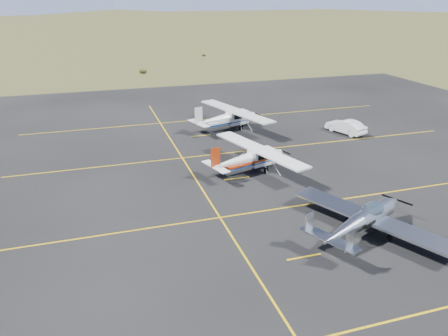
{
  "coord_description": "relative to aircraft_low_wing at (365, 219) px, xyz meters",
  "views": [
    {
      "loc": [
        -12.93,
        -21.01,
        13.09
      ],
      "look_at": [
        -4.48,
        6.03,
        1.6
      ],
      "focal_mm": 35.0,
      "sensor_mm": 36.0,
      "label": 1
    }
  ],
  "objects": [
    {
      "name": "aircraft_plain",
      "position": [
        -1.12,
        22.3,
        0.17
      ],
      "size": [
        7.43,
        10.84,
        2.77
      ],
      "rotation": [
        0.0,
        0.0,
        0.3
      ],
      "color": "silver",
      "rests_on": "apron"
    },
    {
      "name": "aircraft_cessna",
      "position": [
        -2.92,
        11.03,
        0.08
      ],
      "size": [
        6.85,
        10.07,
        2.57
      ],
      "rotation": [
        0.0,
        0.0,
        0.29
      ],
      "color": "white",
      "rests_on": "apron"
    },
    {
      "name": "ground",
      "position": [
        -1.28,
        2.49,
        -1.06
      ],
      "size": [
        1600.0,
        1600.0,
        0.0
      ],
      "primitive_type": "plane",
      "color": "#383D1C",
      "rests_on": "ground"
    },
    {
      "name": "apron",
      "position": [
        -1.28,
        9.49,
        -1.06
      ],
      "size": [
        72.0,
        72.0,
        0.02
      ],
      "primitive_type": "cube",
      "color": "black",
      "rests_on": "ground"
    },
    {
      "name": "sedan",
      "position": [
        9.68,
        17.49,
        -0.37
      ],
      "size": [
        2.75,
        4.4,
        1.37
      ],
      "primitive_type": "imported",
      "rotation": [
        0.0,
        0.0,
        3.48
      ],
      "color": "white",
      "rests_on": "apron"
    },
    {
      "name": "aircraft_low_wing",
      "position": [
        0.0,
        0.0,
        0.0
      ],
      "size": [
        7.73,
        9.9,
        2.22
      ],
      "rotation": [
        0.0,
        0.0,
        0.43
      ],
      "color": "#B9BBC0",
      "rests_on": "apron"
    }
  ]
}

